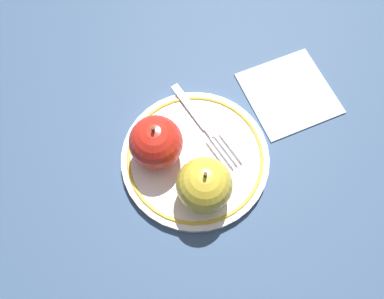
{
  "coord_description": "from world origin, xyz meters",
  "views": [
    {
      "loc": [
        0.11,
        0.17,
        0.54
      ],
      "look_at": [
        0.0,
        -0.0,
        0.04
      ],
      "focal_mm": 35.0,
      "sensor_mm": 36.0,
      "label": 1
    }
  ],
  "objects_px": {
    "fork": "(202,122)",
    "apple_second_whole": "(204,185)",
    "plate": "(192,156)",
    "napkin_folded": "(289,93)",
    "apple_red_whole": "(156,142)"
  },
  "relations": [
    {
      "from": "fork",
      "to": "apple_second_whole",
      "type": "bearing_deg",
      "value": -33.07
    },
    {
      "from": "plate",
      "to": "fork",
      "type": "xyz_separation_m",
      "value": [
        -0.04,
        -0.04,
        0.01
      ]
    },
    {
      "from": "napkin_folded",
      "to": "apple_second_whole",
      "type": "bearing_deg",
      "value": 18.57
    },
    {
      "from": "apple_second_whole",
      "to": "napkin_folded",
      "type": "xyz_separation_m",
      "value": [
        -0.21,
        -0.07,
        -0.05
      ]
    },
    {
      "from": "fork",
      "to": "plate",
      "type": "bearing_deg",
      "value": -49.56
    },
    {
      "from": "apple_red_whole",
      "to": "napkin_folded",
      "type": "relative_size",
      "value": 0.64
    },
    {
      "from": "apple_red_whole",
      "to": "fork",
      "type": "bearing_deg",
      "value": -174.41
    },
    {
      "from": "plate",
      "to": "napkin_folded",
      "type": "bearing_deg",
      "value": -176.22
    },
    {
      "from": "plate",
      "to": "apple_red_whole",
      "type": "distance_m",
      "value": 0.07
    },
    {
      "from": "apple_red_whole",
      "to": "napkin_folded",
      "type": "bearing_deg",
      "value": 176.03
    },
    {
      "from": "apple_red_whole",
      "to": "apple_second_whole",
      "type": "height_order",
      "value": "same"
    },
    {
      "from": "fork",
      "to": "napkin_folded",
      "type": "relative_size",
      "value": 1.24
    },
    {
      "from": "apple_second_whole",
      "to": "fork",
      "type": "height_order",
      "value": "apple_second_whole"
    },
    {
      "from": "plate",
      "to": "apple_red_whole",
      "type": "bearing_deg",
      "value": -35.53
    },
    {
      "from": "apple_second_whole",
      "to": "fork",
      "type": "xyz_separation_m",
      "value": [
        -0.06,
        -0.1,
        -0.04
      ]
    }
  ]
}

